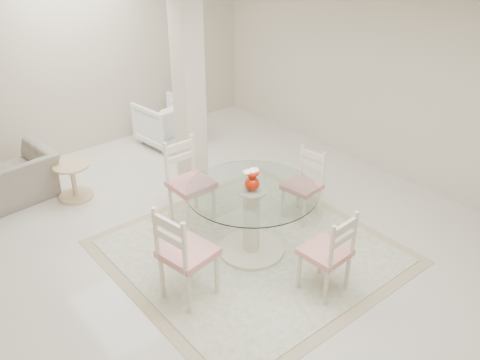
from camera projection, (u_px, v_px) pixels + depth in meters
ground at (223, 247)px, 5.85m from camera, size 7.00×7.00×0.00m
room_shell at (220, 94)px, 4.95m from camera, size 6.02×7.02×2.71m
column at (189, 97)px, 6.35m from camera, size 0.30×0.30×2.70m
area_rug at (251, 251)px, 5.77m from camera, size 2.88×2.88×0.02m
dining_table at (252, 221)px, 5.58m from camera, size 1.41×1.41×0.81m
red_vase at (252, 180)px, 5.33m from camera, size 0.19×0.16×0.25m
dining_chair_east at (305, 179)px, 6.19m from camera, size 0.45×0.45×0.99m
dining_chair_north at (187, 176)px, 6.08m from camera, size 0.47×0.47×1.16m
dining_chair_west at (182, 249)px, 4.81m from camera, size 0.54×0.54×1.17m
dining_chair_south at (331, 248)px, 4.92m from camera, size 0.45×0.45×1.05m
recliner_taupe at (13, 177)px, 6.65m from camera, size 1.08×0.96×0.65m
armchair_white at (166, 122)px, 8.20m from camera, size 0.86×0.88×0.73m
side_table at (74, 182)px, 6.73m from camera, size 0.47×0.47×0.49m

